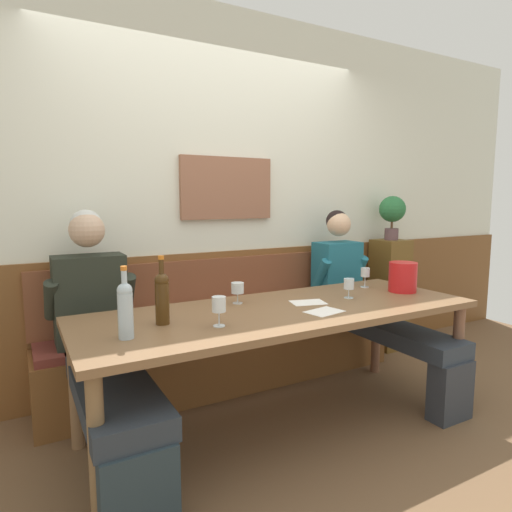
# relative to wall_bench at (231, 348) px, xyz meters

# --- Properties ---
(ground_plane) EXTENTS (6.80, 6.80, 0.02)m
(ground_plane) POSITION_rel_wall_bench_xyz_m (0.00, -0.83, -0.29)
(ground_plane) COLOR brown
(ground_plane) RESTS_ON ground
(room_wall_back) EXTENTS (6.80, 0.12, 2.80)m
(room_wall_back) POSITION_rel_wall_bench_xyz_m (0.00, 0.26, 1.12)
(room_wall_back) COLOR silver
(room_wall_back) RESTS_ON ground
(wood_wainscot_panel) EXTENTS (6.80, 0.03, 0.99)m
(wood_wainscot_panel) POSITION_rel_wall_bench_xyz_m (0.00, 0.21, 0.21)
(wood_wainscot_panel) COLOR brown
(wood_wainscot_panel) RESTS_ON ground
(wall_bench) EXTENTS (2.69, 0.42, 0.94)m
(wall_bench) POSITION_rel_wall_bench_xyz_m (0.00, 0.00, 0.00)
(wall_bench) COLOR brown
(wall_bench) RESTS_ON ground
(dining_table) EXTENTS (2.39, 0.87, 0.74)m
(dining_table) POSITION_rel_wall_bench_xyz_m (0.00, -0.71, 0.39)
(dining_table) COLOR brown
(dining_table) RESTS_ON ground
(person_right_seat) EXTENTS (0.52, 1.31, 1.32)m
(person_right_seat) POSITION_rel_wall_bench_xyz_m (-0.98, -0.36, 0.36)
(person_right_seat) COLOR #25333A
(person_right_seat) RESTS_ON ground
(person_left_seat) EXTENTS (0.47, 1.31, 1.30)m
(person_left_seat) POSITION_rel_wall_bench_xyz_m (0.98, -0.36, 0.35)
(person_left_seat) COLOR #2E333B
(person_left_seat) RESTS_ON ground
(ice_bucket) EXTENTS (0.19, 0.19, 0.21)m
(ice_bucket) POSITION_rel_wall_bench_xyz_m (0.99, -0.71, 0.57)
(ice_bucket) COLOR red
(ice_bucket) RESTS_ON dining_table
(wine_bottle_clear_water) EXTENTS (0.07, 0.07, 0.34)m
(wine_bottle_clear_water) POSITION_rel_wall_bench_xyz_m (-0.94, -0.83, 0.61)
(wine_bottle_clear_water) COLOR #ACBFC9
(wine_bottle_clear_water) RESTS_ON dining_table
(wine_bottle_amber_mid) EXTENTS (0.07, 0.07, 0.36)m
(wine_bottle_amber_mid) POSITION_rel_wall_bench_xyz_m (-0.72, -0.68, 0.61)
(wine_bottle_amber_mid) COLOR #432A0F
(wine_bottle_amber_mid) RESTS_ON dining_table
(wine_glass_near_bucket) EXTENTS (0.06, 0.06, 0.14)m
(wine_glass_near_bucket) POSITION_rel_wall_bench_xyz_m (0.86, -0.47, 0.57)
(wine_glass_near_bucket) COLOR silver
(wine_glass_near_bucket) RESTS_ON dining_table
(wine_glass_center_front) EXTENTS (0.07, 0.07, 0.15)m
(wine_glass_center_front) POSITION_rel_wall_bench_xyz_m (-0.48, -0.86, 0.57)
(wine_glass_center_front) COLOR silver
(wine_glass_center_front) RESTS_ON dining_table
(wine_glass_center_rear) EXTENTS (0.07, 0.07, 0.13)m
(wine_glass_center_rear) POSITION_rel_wall_bench_xyz_m (0.52, -0.69, 0.55)
(wine_glass_center_rear) COLOR silver
(wine_glass_center_rear) RESTS_ON dining_table
(wine_glass_mid_left) EXTENTS (0.08, 0.08, 0.13)m
(wine_glass_mid_left) POSITION_rel_wall_bench_xyz_m (-0.18, -0.47, 0.55)
(wine_glass_mid_left) COLOR silver
(wine_glass_mid_left) RESTS_ON dining_table
(tasting_sheet_left_guest) EXTENTS (0.24, 0.19, 0.00)m
(tasting_sheet_left_guest) POSITION_rel_wall_bench_xyz_m (0.16, -0.89, 0.46)
(tasting_sheet_left_guest) COLOR white
(tasting_sheet_left_guest) RESTS_ON dining_table
(tasting_sheet_right_guest) EXTENTS (0.24, 0.20, 0.00)m
(tasting_sheet_right_guest) POSITION_rel_wall_bench_xyz_m (0.21, -0.67, 0.46)
(tasting_sheet_right_guest) COLOR white
(tasting_sheet_right_guest) RESTS_ON dining_table
(corner_pedestal) EXTENTS (0.28, 0.28, 1.02)m
(corner_pedestal) POSITION_rel_wall_bench_xyz_m (1.64, 0.03, 0.23)
(corner_pedestal) COLOR brown
(corner_pedestal) RESTS_ON ground
(potted_plant) EXTENTS (0.24, 0.24, 0.40)m
(potted_plant) POSITION_rel_wall_bench_xyz_m (1.64, 0.03, 0.99)
(potted_plant) COLOR brown
(potted_plant) RESTS_ON corner_pedestal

